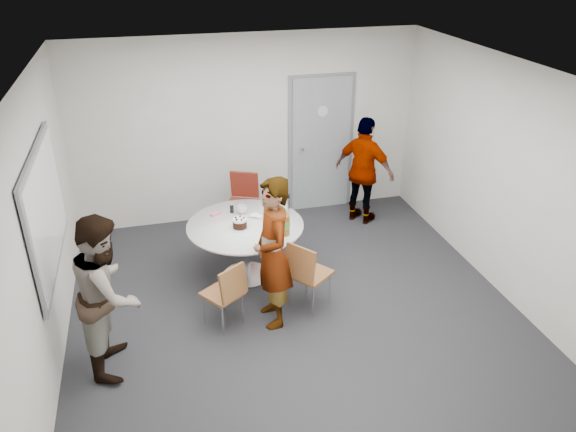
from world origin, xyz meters
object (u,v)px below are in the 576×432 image
object	(u,v)px
chair_near_left	(227,290)
person_right	(364,171)
table	(248,231)
person_main	(272,253)
whiteboard	(46,211)
door	(321,144)
person_left	(108,293)
chair_near_right	(306,270)
chair_far	(243,197)

from	to	relation	value
chair_near_left	person_right	bearing A→B (deg)	6.08
table	person_main	size ratio (longest dim) A/B	0.83
whiteboard	table	xyz separation A→B (m)	(2.10, 0.55, -0.81)
table	door	bearing A→B (deg)	49.74
whiteboard	person_main	size ratio (longest dim) A/B	1.11
table	person_right	bearing A→B (deg)	29.47
door	person_right	bearing A→B (deg)	-54.03
table	person_main	distance (m)	0.97
table	person_right	distance (m)	2.22
person_left	person_right	distance (m)	4.20
door	table	size ratio (longest dim) A/B	1.50
whiteboard	chair_near_right	size ratio (longest dim) A/B	2.22
chair_near_right	person_main	bearing A→B (deg)	-113.58
person_left	person_right	world-z (taller)	person_left
person_main	person_left	xyz separation A→B (m)	(-1.67, -0.27, -0.03)
chair_near_left	person_main	distance (m)	0.63
table	person_left	size ratio (longest dim) A/B	0.86
chair_far	chair_near_left	bearing A→B (deg)	99.36
chair_near_left	person_left	size ratio (longest dim) A/B	0.47
chair_near_right	person_right	bearing A→B (deg)	105.96
chair_near_right	chair_near_left	bearing A→B (deg)	-121.31
whiteboard	chair_near_left	size ratio (longest dim) A/B	2.43
chair_far	person_main	world-z (taller)	person_main
door	whiteboard	xyz separation A→B (m)	(-3.56, -2.28, 0.42)
whiteboard	chair_near_right	xyz separation A→B (m)	(2.58, -0.29, -0.93)
door	person_left	world-z (taller)	door
door	person_left	xyz separation A→B (m)	(-3.05, -2.93, -0.20)
chair_far	person_right	bearing A→B (deg)	-159.66
person_right	whiteboard	bearing A→B (deg)	72.95
whiteboard	chair_near_right	bearing A→B (deg)	-6.36
chair_near_right	table	bearing A→B (deg)	172.81
door	chair_far	size ratio (longest dim) A/B	2.40
whiteboard	table	world-z (taller)	whiteboard
chair_near_right	person_right	size ratio (longest dim) A/B	0.54
person_right	chair_near_right	bearing A→B (deg)	104.01
whiteboard	chair_near_right	world-z (taller)	whiteboard
door	chair_near_left	world-z (taller)	door
door	person_left	size ratio (longest dim) A/B	1.29
person_main	whiteboard	bearing A→B (deg)	-103.02
door	chair_near_left	size ratio (longest dim) A/B	2.71
whiteboard	person_left	xyz separation A→B (m)	(0.51, -0.65, -0.63)
person_main	person_left	bearing A→B (deg)	-83.95
chair_far	person_main	bearing A→B (deg)	112.42
chair_far	person_main	size ratio (longest dim) A/B	0.52
chair_near_left	whiteboard	bearing A→B (deg)	132.42
chair_near_right	person_main	distance (m)	0.53
chair_near_right	person_main	xyz separation A→B (m)	(-0.40, -0.10, 0.34)
table	chair_near_left	distance (m)	1.04
chair_near_right	person_left	size ratio (longest dim) A/B	0.52
person_left	chair_near_right	bearing A→B (deg)	-73.82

